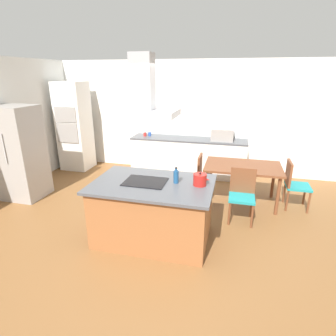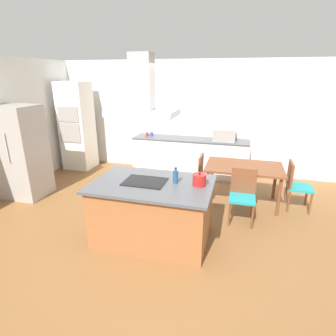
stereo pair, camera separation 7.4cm
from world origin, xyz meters
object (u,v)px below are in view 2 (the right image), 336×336
Objects in this scene: refrigerator at (21,152)px; coffee_mug_blue at (152,134)px; olive_oil_bottle at (176,177)px; coffee_mug_red at (147,134)px; wall_oven_stack at (77,126)px; chair_at_left_end at (195,174)px; countertop_microwave at (224,135)px; range_hood at (142,96)px; chair_facing_island at (243,192)px; dining_table at (244,170)px; chair_at_right_end at (295,183)px; tea_kettle at (199,180)px; cooktop at (145,182)px.

coffee_mug_blue is at bearing 47.19° from refrigerator.
coffee_mug_blue is 2.93m from refrigerator.
olive_oil_bottle is 0.13× the size of refrigerator.
coffee_mug_red is 1.00× the size of coffee_mug_blue.
chair_at_left_end is (3.27, -1.07, -0.59)m from wall_oven_stack.
range_hood reaches higher than countertop_microwave.
coffee_mug_red is (-1.42, 2.80, -0.05)m from olive_oil_bottle.
countertop_microwave is at bearing 28.84° from refrigerator.
countertop_microwave reaches higher than chair_facing_island.
chair_facing_island is 2.30m from range_hood.
dining_table is 1.57× the size of chair_at_left_end.
chair_at_right_end is (3.19, -1.37, -0.44)m from coffee_mug_blue.
tea_kettle is at bearing -35.74° from wall_oven_stack.
countertop_microwave reaches higher than olive_oil_bottle.
tea_kettle is 0.27× the size of chair_at_right_end.
coffee_mug_red is 3.12m from chair_facing_island.
wall_oven_stack reaches higher than dining_table.
chair_facing_island is (0.96, 0.83, -0.49)m from olive_oil_bottle.
olive_oil_bottle is 3.15m from coffee_mug_blue.
coffee_mug_red is at bearing -148.40° from coffee_mug_blue.
countertop_microwave is at bearing 87.12° from tea_kettle.
wall_oven_stack is 2.47× the size of chair_at_left_end.
wall_oven_stack is 4.34m from dining_table.
olive_oil_bottle is at bearing -139.08° from chair_facing_island.
coffee_mug_red is 2.72m from dining_table.
coffee_mug_blue is at bearing 106.61° from cooktop.
chair_facing_island is (2.37, -1.97, -0.44)m from coffee_mug_red.
chair_facing_island reaches higher than dining_table.
tea_kettle is (0.78, 0.08, 0.08)m from cooktop.
coffee_mug_blue is at bearing 114.63° from olive_oil_bottle.
coffee_mug_blue is at bearing 148.91° from dining_table.
cooktop is 1.20× the size of countertop_microwave.
chair_at_right_end is (1.39, -1.31, -0.53)m from countertop_microwave.
coffee_mug_red is at bearing 122.09° from tea_kettle.
tea_kettle reaches higher than coffee_mug_red.
refrigerator is at bearing -169.63° from dining_table.
tea_kettle is 1.36m from range_hood.
countertop_microwave is (0.48, 2.80, 0.04)m from olive_oil_bottle.
countertop_microwave is 2.10m from chair_facing_island.
cooktop is 0.45m from olive_oil_bottle.
cooktop is 0.67× the size of range_hood.
dining_table is at bearing -14.37° from wall_oven_stack.
countertop_microwave reaches higher than chair_at_left_end.
coffee_mug_red is 3.56m from chair_at_right_end.
wall_oven_stack is (-3.71, -0.23, 0.06)m from countertop_microwave.
chair_at_right_end is at bearing -43.19° from countertop_microwave.
chair_at_right_end is 1.00× the size of chair_facing_island.
tea_kettle is 0.27× the size of chair_facing_island.
olive_oil_bottle reaches higher than dining_table.
tea_kettle is at bearing -126.63° from chair_facing_island.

